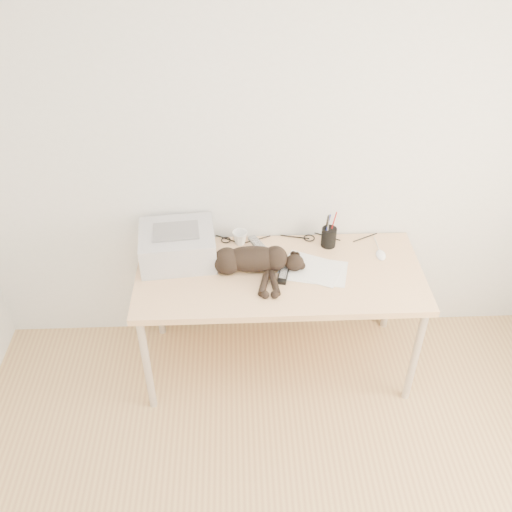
{
  "coord_description": "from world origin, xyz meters",
  "views": [
    {
      "loc": [
        -0.23,
        -1.05,
        2.76
      ],
      "look_at": [
        -0.13,
        1.34,
        0.9
      ],
      "focal_mm": 40.0,
      "sensor_mm": 36.0,
      "label": 1
    }
  ],
  "objects_px": {
    "desk": "(278,281)",
    "printer": "(178,245)",
    "mouse": "(381,254)",
    "pen_cup": "(329,237)",
    "cat": "(249,261)",
    "mug": "(240,238)"
  },
  "relations": [
    {
      "from": "desk",
      "to": "mug",
      "type": "height_order",
      "value": "mug"
    },
    {
      "from": "cat",
      "to": "mouse",
      "type": "height_order",
      "value": "cat"
    },
    {
      "from": "desk",
      "to": "mouse",
      "type": "bearing_deg",
      "value": 4.02
    },
    {
      "from": "printer",
      "to": "pen_cup",
      "type": "relative_size",
      "value": 2.0
    },
    {
      "from": "cat",
      "to": "mug",
      "type": "xyz_separation_m",
      "value": [
        -0.05,
        0.25,
        -0.03
      ]
    },
    {
      "from": "cat",
      "to": "pen_cup",
      "type": "height_order",
      "value": "pen_cup"
    },
    {
      "from": "mug",
      "to": "mouse",
      "type": "relative_size",
      "value": 0.93
    },
    {
      "from": "mouse",
      "to": "printer",
      "type": "bearing_deg",
      "value": -177.63
    },
    {
      "from": "desk",
      "to": "printer",
      "type": "relative_size",
      "value": 3.57
    },
    {
      "from": "desk",
      "to": "pen_cup",
      "type": "bearing_deg",
      "value": 27.03
    },
    {
      "from": "cat",
      "to": "pen_cup",
      "type": "bearing_deg",
      "value": 25.92
    },
    {
      "from": "mug",
      "to": "mouse",
      "type": "xyz_separation_m",
      "value": [
        0.81,
        -0.15,
        -0.03
      ]
    },
    {
      "from": "desk",
      "to": "printer",
      "type": "height_order",
      "value": "printer"
    },
    {
      "from": "desk",
      "to": "pen_cup",
      "type": "xyz_separation_m",
      "value": [
        0.3,
        0.16,
        0.2
      ]
    },
    {
      "from": "desk",
      "to": "pen_cup",
      "type": "relative_size",
      "value": 7.16
    },
    {
      "from": "mouse",
      "to": "pen_cup",
      "type": "bearing_deg",
      "value": 162.22
    },
    {
      "from": "pen_cup",
      "to": "desk",
      "type": "bearing_deg",
      "value": -152.97
    },
    {
      "from": "cat",
      "to": "printer",
      "type": "bearing_deg",
      "value": 164.25
    },
    {
      "from": "cat",
      "to": "mouse",
      "type": "relative_size",
      "value": 7.06
    },
    {
      "from": "printer",
      "to": "pen_cup",
      "type": "xyz_separation_m",
      "value": [
        0.87,
        0.09,
        -0.03
      ]
    },
    {
      "from": "cat",
      "to": "mug",
      "type": "bearing_deg",
      "value": 102.14
    },
    {
      "from": "desk",
      "to": "printer",
      "type": "distance_m",
      "value": 0.62
    }
  ]
}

